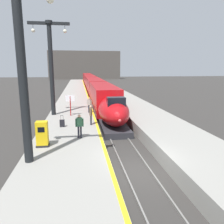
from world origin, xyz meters
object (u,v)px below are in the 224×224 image
at_px(ticket_machine_yellow, 42,135).
at_px(departure_info_board, 70,101).
at_px(station_column_mid, 51,60).
at_px(passenger_mid_platform, 89,104).
at_px(station_column_near, 21,56).
at_px(passenger_far_waiting, 79,124).
at_px(passenger_near_edge, 91,113).
at_px(rolling_suitcase, 62,123).
at_px(highspeed_train_main, 92,84).

relative_size(ticket_machine_yellow, departure_info_board, 0.75).
height_order(ticket_machine_yellow, departure_info_board, departure_info_board).
xyz_separation_m(station_column_mid, passenger_mid_platform, (3.77, 0.40, -4.60)).
distance_m(station_column_near, passenger_far_waiting, 6.24).
bearing_deg(station_column_mid, departure_info_board, -22.98).
distance_m(station_column_near, passenger_near_edge, 9.08).
distance_m(station_column_near, rolling_suitcase, 8.52).
xyz_separation_m(highspeed_train_main, departure_info_board, (-4.12, -31.48, 0.58)).
height_order(rolling_suitcase, departure_info_board, departure_info_board).
relative_size(passenger_mid_platform, ticket_machine_yellow, 1.06).
relative_size(station_column_near, departure_info_board, 4.20).
bearing_deg(departure_info_board, passenger_near_edge, -64.74).
bearing_deg(rolling_suitcase, departure_info_board, 82.67).
bearing_deg(rolling_suitcase, highspeed_train_main, 82.56).
bearing_deg(rolling_suitcase, passenger_far_waiting, -65.72).
height_order(passenger_near_edge, passenger_mid_platform, same).
bearing_deg(station_column_mid, passenger_near_edge, -52.23).
bearing_deg(passenger_mid_platform, ticket_machine_yellow, -109.01).
height_order(station_column_mid, passenger_far_waiting, station_column_mid).
height_order(station_column_near, departure_info_board, station_column_near).
xyz_separation_m(ticket_machine_yellow, departure_info_board, (1.43, 8.76, 0.77)).
bearing_deg(station_column_near, ticket_machine_yellow, 81.17).
relative_size(station_column_mid, passenger_near_edge, 5.50).
bearing_deg(station_column_near, passenger_mid_platform, 72.80).
relative_size(station_column_mid, rolling_suitcase, 9.47).
xyz_separation_m(station_column_near, passenger_near_edge, (3.65, 7.06, -4.39)).
bearing_deg(rolling_suitcase, passenger_mid_platform, 65.02).
xyz_separation_m(passenger_near_edge, passenger_far_waiting, (-0.98, -3.51, 0.00)).
xyz_separation_m(passenger_near_edge, ticket_machine_yellow, (-3.30, -4.81, -0.25)).
relative_size(station_column_near, passenger_mid_platform, 5.27).
height_order(station_column_mid, departure_info_board, station_column_mid).
height_order(station_column_near, passenger_far_waiting, station_column_near).
height_order(passenger_far_waiting, rolling_suitcase, passenger_far_waiting).
bearing_deg(passenger_near_edge, station_column_mid, 127.77).
relative_size(station_column_near, rolling_suitcase, 9.08).
bearing_deg(passenger_near_edge, rolling_suitcase, -172.10).
bearing_deg(rolling_suitcase, station_column_mid, 103.73).
xyz_separation_m(station_column_mid, passenger_near_edge, (3.65, -4.70, -4.60)).
height_order(highspeed_train_main, ticket_machine_yellow, highspeed_train_main).
bearing_deg(departure_info_board, station_column_near, -99.19).
bearing_deg(station_column_mid, rolling_suitcase, -76.27).
distance_m(passenger_near_edge, passenger_mid_platform, 5.11).
distance_m(rolling_suitcase, departure_info_board, 4.48).
xyz_separation_m(station_column_near, passenger_far_waiting, (2.66, 3.55, -4.39)).
distance_m(passenger_near_edge, ticket_machine_yellow, 5.84).
relative_size(station_column_mid, passenger_far_waiting, 5.50).
bearing_deg(highspeed_train_main, station_column_near, -97.91).
relative_size(highspeed_train_main, passenger_near_edge, 44.60).
distance_m(highspeed_train_main, passenger_far_waiting, 39.07).
distance_m(passenger_far_waiting, rolling_suitcase, 3.55).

